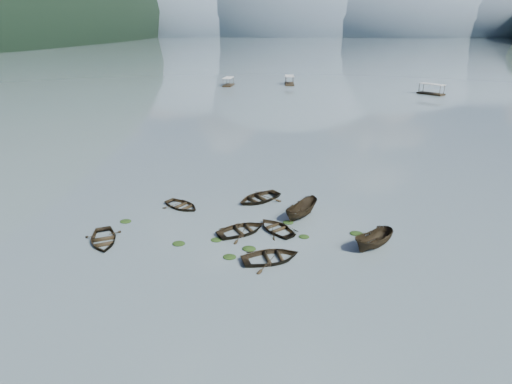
# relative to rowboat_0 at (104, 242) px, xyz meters

# --- Properties ---
(ground_plane) EXTENTS (2400.00, 2400.00, 0.00)m
(ground_plane) POSITION_rel_rowboat_0_xyz_m (11.83, -3.94, 0.00)
(ground_plane) COLOR #516165
(haze_mtn_a) EXTENTS (520.00, 520.00, 280.00)m
(haze_mtn_a) POSITION_rel_rowboat_0_xyz_m (-248.17, 896.06, 0.00)
(haze_mtn_a) COLOR #475666
(haze_mtn_a) RESTS_ON ground
(haze_mtn_b) EXTENTS (520.00, 520.00, 340.00)m
(haze_mtn_b) POSITION_rel_rowboat_0_xyz_m (-48.17, 896.06, 0.00)
(haze_mtn_b) COLOR #475666
(haze_mtn_b) RESTS_ON ground
(haze_mtn_c) EXTENTS (520.00, 520.00, 260.00)m
(haze_mtn_c) POSITION_rel_rowboat_0_xyz_m (151.83, 896.06, 0.00)
(haze_mtn_c) COLOR #475666
(haze_mtn_c) RESTS_ON ground
(haze_mtn_d) EXTENTS (520.00, 520.00, 220.00)m
(haze_mtn_d) POSITION_rel_rowboat_0_xyz_m (331.83, 896.06, 0.00)
(haze_mtn_d) COLOR #475666
(haze_mtn_d) RESTS_ON ground
(rowboat_0) EXTENTS (4.84, 5.33, 0.90)m
(rowboat_0) POSITION_rel_rowboat_0_xyz_m (0.00, 0.00, 0.00)
(rowboat_0) COLOR black
(rowboat_0) RESTS_ON ground
(rowboat_1) EXTENTS (5.54, 5.32, 0.94)m
(rowboat_1) POSITION_rel_rowboat_0_xyz_m (11.28, 3.38, 0.00)
(rowboat_1) COLOR black
(rowboat_1) RESTS_ON ground
(rowboat_3) EXTENTS (4.92, 4.92, 0.84)m
(rowboat_3) POSITION_rel_rowboat_0_xyz_m (14.27, 4.30, 0.00)
(rowboat_3) COLOR black
(rowboat_3) RESTS_ON ground
(rowboat_4) EXTENTS (5.56, 4.90, 0.96)m
(rowboat_4) POSITION_rel_rowboat_0_xyz_m (14.34, -0.73, 0.00)
(rowboat_4) COLOR black
(rowboat_4) RESTS_ON ground
(rowboat_5) EXTENTS (4.21, 4.25, 1.68)m
(rowboat_5) POSITION_rel_rowboat_0_xyz_m (22.45, 2.43, 0.00)
(rowboat_5) COLOR black
(rowboat_5) RESTS_ON ground
(rowboat_6) EXTENTS (4.93, 4.47, 0.84)m
(rowboat_6) POSITION_rel_rowboat_0_xyz_m (4.33, 7.69, 0.00)
(rowboat_6) COLOR black
(rowboat_6) RESTS_ON ground
(rowboat_7) EXTENTS (5.92, 5.96, 1.02)m
(rowboat_7) POSITION_rel_rowboat_0_xyz_m (11.75, 10.57, 0.00)
(rowboat_7) COLOR black
(rowboat_7) RESTS_ON ground
(rowboat_8) EXTENTS (3.75, 4.69, 1.73)m
(rowboat_8) POSITION_rel_rowboat_0_xyz_m (16.30, 7.39, 0.00)
(rowboat_8) COLOR black
(rowboat_8) RESTS_ON ground
(weed_clump_0) EXTENTS (1.09, 0.89, 0.24)m
(weed_clump_0) POSITION_rel_rowboat_0_xyz_m (6.41, 0.60, 0.00)
(weed_clump_0) COLOR black
(weed_clump_0) RESTS_ON ground
(weed_clump_1) EXTENTS (1.14, 0.91, 0.25)m
(weed_clump_1) POSITION_rel_rowboat_0_xyz_m (12.38, 0.66, 0.00)
(weed_clump_1) COLOR black
(weed_clump_1) RESTS_ON ground
(weed_clump_2) EXTENTS (1.08, 0.87, 0.23)m
(weed_clump_2) POSITION_rel_rowboat_0_xyz_m (11.06, -0.80, 0.00)
(weed_clump_2) COLOR black
(weed_clump_2) RESTS_ON ground
(weed_clump_3) EXTENTS (0.93, 0.78, 0.21)m
(weed_clump_3) POSITION_rel_rowboat_0_xyz_m (16.75, 3.39, 0.00)
(weed_clump_3) COLOR black
(weed_clump_3) RESTS_ON ground
(weed_clump_4) EXTENTS (1.15, 0.91, 0.24)m
(weed_clump_4) POSITION_rel_rowboat_0_xyz_m (21.28, 4.63, 0.00)
(weed_clump_4) COLOR black
(weed_clump_4) RESTS_ON ground
(weed_clump_5) EXTENTS (1.08, 0.87, 0.23)m
(weed_clump_5) POSITION_rel_rowboat_0_xyz_m (0.16, 3.83, 0.00)
(weed_clump_5) COLOR black
(weed_clump_5) RESTS_ON ground
(weed_clump_6) EXTENTS (0.96, 0.80, 0.20)m
(weed_clump_6) POSITION_rel_rowboat_0_xyz_m (9.36, 1.71, 0.00)
(weed_clump_6) COLOR black
(weed_clump_6) RESTS_ON ground
(weed_clump_7) EXTENTS (1.02, 0.82, 0.22)m
(weed_clump_7) POSITION_rel_rowboat_0_xyz_m (15.18, 5.86, 0.00)
(weed_clump_7) COLOR black
(weed_clump_7) RESTS_ON ground
(pontoon_left) EXTENTS (2.58, 6.17, 2.36)m
(pontoon_left) POSITION_rel_rowboat_0_xyz_m (-9.80, 94.74, 0.00)
(pontoon_left) COLOR black
(pontoon_left) RESTS_ON ground
(pontoon_centre) EXTENTS (3.54, 6.97, 2.56)m
(pontoon_centre) POSITION_rel_rowboat_0_xyz_m (8.35, 100.50, 0.00)
(pontoon_centre) COLOR black
(pontoon_centre) RESTS_ON ground
(pontoon_right) EXTENTS (6.87, 6.59, 2.58)m
(pontoon_right) POSITION_rel_rowboat_0_xyz_m (47.12, 86.86, 0.00)
(pontoon_right) COLOR black
(pontoon_right) RESTS_ON ground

